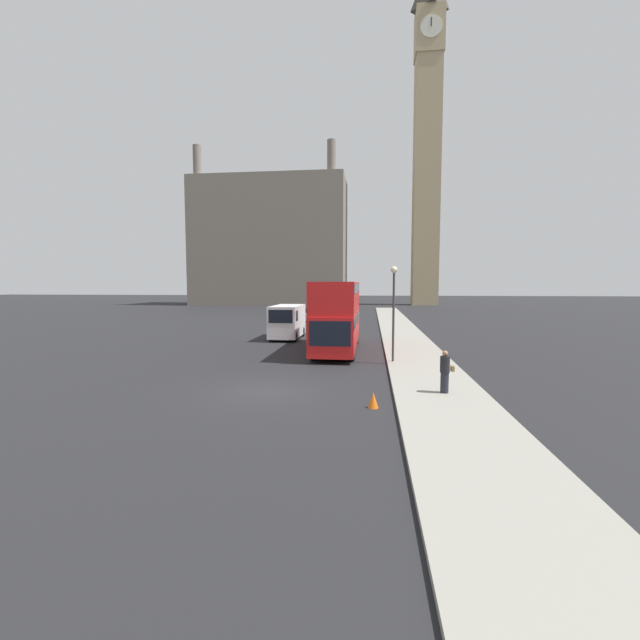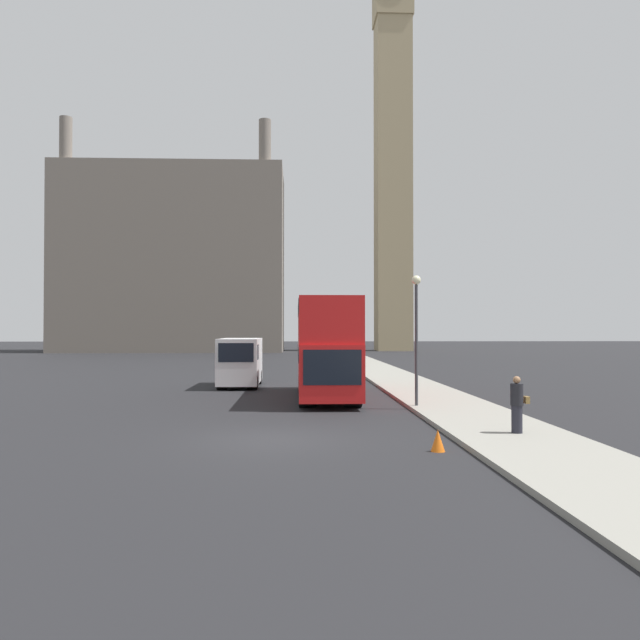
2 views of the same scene
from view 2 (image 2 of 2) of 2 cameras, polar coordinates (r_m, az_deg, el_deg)
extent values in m
plane|color=black|center=(17.88, -4.30, -10.81)|extent=(300.00, 300.00, 0.00)
cube|color=gray|center=(18.88, 17.01, -10.01)|extent=(3.52, 120.00, 0.15)
cube|color=tan|center=(95.85, 6.69, 12.11)|extent=(5.13, 5.13, 49.34)
cube|color=slate|center=(92.27, -13.20, 5.25)|extent=(31.30, 13.80, 25.88)
cylinder|color=slate|center=(93.25, -22.23, 15.12)|extent=(1.66, 1.66, 5.69)
cylinder|color=slate|center=(88.11, -5.06, 16.02)|extent=(1.66, 1.66, 5.69)
cube|color=red|center=(28.32, 0.54, -4.28)|extent=(2.48, 10.02, 2.21)
cube|color=red|center=(28.27, 0.54, -0.15)|extent=(2.48, 9.82, 1.87)
cube|color=black|center=(28.29, 0.54, -2.91)|extent=(2.52, 9.62, 0.55)
cube|color=black|center=(28.29, 0.54, 0.99)|extent=(2.52, 9.42, 0.55)
cube|color=black|center=(23.29, 1.13, -4.35)|extent=(2.19, 0.03, 1.32)
cylinder|color=black|center=(24.86, -1.14, -6.71)|extent=(0.70, 1.12, 1.12)
cylinder|color=black|center=(24.96, 3.00, -6.69)|extent=(0.70, 1.12, 1.12)
cylinder|color=black|center=(31.85, -1.38, -5.44)|extent=(0.70, 1.12, 1.12)
cylinder|color=black|center=(31.93, 1.85, -5.43)|extent=(0.70, 1.12, 1.12)
cube|color=white|center=(34.08, -7.29, -3.70)|extent=(2.08, 5.07, 2.40)
cube|color=black|center=(31.53, -7.69, -2.97)|extent=(1.77, 0.02, 0.96)
cube|color=black|center=(32.42, -7.54, -2.91)|extent=(2.11, 0.91, 0.77)
cylinder|color=black|center=(32.52, -8.94, -5.65)|extent=(0.52, 0.77, 0.77)
cylinder|color=black|center=(32.37, -6.18, -5.67)|extent=(0.52, 0.77, 0.77)
cylinder|color=black|center=(35.93, -8.29, -5.20)|extent=(0.52, 0.77, 0.77)
cylinder|color=black|center=(35.80, -5.79, -5.22)|extent=(0.52, 0.77, 0.77)
cylinder|color=#23232D|center=(18.74, 17.56, -8.64)|extent=(0.30, 0.30, 0.78)
cylinder|color=black|center=(18.66, 17.55, -6.51)|extent=(0.36, 0.36, 0.62)
sphere|color=#9E704C|center=(18.63, 17.54, -5.24)|extent=(0.21, 0.21, 0.21)
cube|color=olive|center=(18.77, 18.36, -6.95)|extent=(0.12, 0.24, 0.20)
cylinder|color=#38383D|center=(24.45, 8.80, -2.27)|extent=(0.12, 0.12, 4.68)
sphere|color=beige|center=(24.52, 8.79, 3.63)|extent=(0.36, 0.36, 0.36)
cube|color=#99999E|center=(50.94, -6.74, -3.74)|extent=(1.75, 4.69, 0.77)
cube|color=black|center=(51.03, -6.73, -3.01)|extent=(1.58, 2.25, 0.52)
cylinder|color=black|center=(49.52, -7.67, -4.07)|extent=(0.39, 0.69, 0.69)
cylinder|color=black|center=(49.41, -6.08, -4.08)|extent=(0.39, 0.69, 0.69)
cylinder|color=black|center=(52.50, -7.35, -3.89)|extent=(0.39, 0.69, 0.69)
cylinder|color=black|center=(52.40, -5.86, -3.90)|extent=(0.39, 0.69, 0.69)
cone|color=orange|center=(16.30, 10.72, -10.78)|extent=(0.36, 0.36, 0.55)
camera|label=1|loc=(3.83, 69.39, 17.35)|focal=24.00mm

